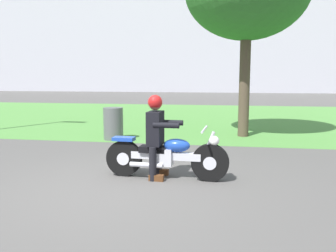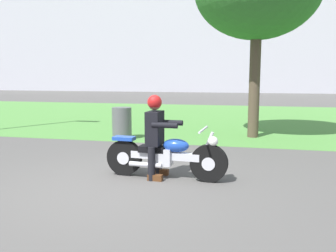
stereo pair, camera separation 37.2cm
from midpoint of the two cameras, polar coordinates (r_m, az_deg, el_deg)
name	(u,v)px [view 2 (the right image)]	position (r m, az deg, el deg)	size (l,w,h in m)	color
ground	(115,188)	(5.51, -6.63, -9.87)	(120.00, 120.00, 0.00)	#565451
grass_verge	(201,117)	(14.74, 6.06, 1.46)	(60.00, 12.00, 0.01)	#549342
stadium_facade	(226,18)	(40.67, 9.58, 16.75)	(59.99, 8.00, 15.79)	silver
motorcycle_lead	(166,156)	(5.88, 1.43, -4.82)	(2.07, 0.66, 0.86)	black
rider_lead	(156,130)	(5.85, -0.15, -0.65)	(0.56, 0.48, 1.38)	black
trash_can	(122,123)	(9.57, -6.30, 0.43)	(0.52, 0.52, 0.85)	#595E5B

